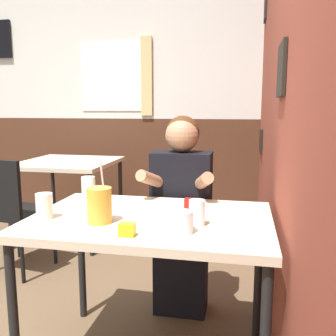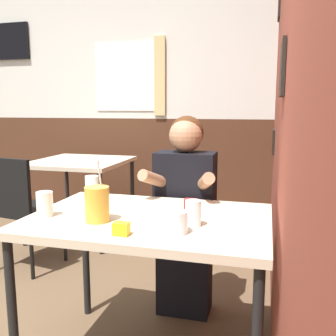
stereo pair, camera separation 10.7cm
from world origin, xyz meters
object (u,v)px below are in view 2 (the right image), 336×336
object	(u,v)px
main_table	(149,231)
cocktail_pitcher	(97,204)
background_table	(81,168)
person_seated	(185,213)
chair_near_window	(21,204)

from	to	relation	value
main_table	cocktail_pitcher	xyz separation A→B (m)	(-0.19, -0.13, 0.14)
background_table	cocktail_pitcher	world-z (taller)	cocktail_pitcher
person_seated	cocktail_pitcher	world-z (taller)	person_seated
background_table	cocktail_pitcher	xyz separation A→B (m)	(0.99, -1.71, 0.15)
main_table	cocktail_pitcher	bearing A→B (deg)	-145.74
person_seated	chair_near_window	bearing A→B (deg)	168.68
chair_near_window	cocktail_pitcher	xyz separation A→B (m)	(1.06, -0.90, 0.30)
main_table	cocktail_pitcher	world-z (taller)	cocktail_pitcher
background_table	chair_near_window	world-z (taller)	chair_near_window
cocktail_pitcher	background_table	bearing A→B (deg)	120.13
chair_near_window	person_seated	world-z (taller)	person_seated
person_seated	cocktail_pitcher	bearing A→B (deg)	-111.22
main_table	chair_near_window	bearing A→B (deg)	148.31
main_table	chair_near_window	xyz separation A→B (m)	(-1.25, 0.77, -0.15)
main_table	chair_near_window	size ratio (longest dim) A/B	1.24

